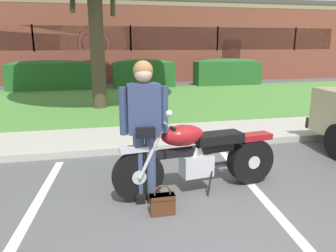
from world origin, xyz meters
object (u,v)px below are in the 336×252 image
at_px(motorcycle, 204,155).
at_px(brick_building, 123,41).
at_px(hedge_center_left, 50,75).
at_px(hedge_right, 227,71).
at_px(handbag, 162,203).
at_px(hedge_center_right, 144,73).
at_px(rider_person, 144,122).

bearing_deg(motorcycle, brick_building, 88.61).
bearing_deg(brick_building, hedge_center_left, -120.07).
distance_m(hedge_right, brick_building, 7.56).
relative_size(handbag, hedge_center_right, 0.14).
xyz_separation_m(hedge_center_left, brick_building, (3.55, 6.13, 1.40)).
xyz_separation_m(rider_person, hedge_center_left, (-2.36, 10.41, -0.34)).
distance_m(rider_person, brick_building, 16.62).
bearing_deg(handbag, rider_person, 107.72).
relative_size(rider_person, handbag, 4.74).
xyz_separation_m(hedge_center_right, hedge_right, (3.87, 0.00, 0.00)).
bearing_deg(hedge_center_left, brick_building, 59.93).
distance_m(handbag, brick_building, 17.10).
bearing_deg(motorcycle, hedge_right, 66.01).
distance_m(motorcycle, rider_person, 0.95).
bearing_deg(hedge_center_right, hedge_center_left, -180.00).
relative_size(hedge_center_left, hedge_right, 1.11).
relative_size(hedge_center_right, brick_building, 0.10).
distance_m(handbag, hedge_center_right, 10.93).
height_order(motorcycle, hedge_center_right, hedge_center_right).
bearing_deg(hedge_right, handbag, -115.85).
bearing_deg(hedge_center_left, hedge_right, 0.00).
xyz_separation_m(motorcycle, hedge_center_right, (0.72, 10.30, 0.17)).
bearing_deg(hedge_right, hedge_center_left, -180.00).
height_order(rider_person, brick_building, brick_building).
bearing_deg(hedge_center_left, hedge_center_right, 0.00).
bearing_deg(hedge_center_left, rider_person, -77.24).
bearing_deg(hedge_center_right, brick_building, 92.96).
xyz_separation_m(handbag, hedge_right, (5.25, 10.83, 0.51)).
xyz_separation_m(motorcycle, hedge_center_left, (-3.15, 10.30, 0.17)).
height_order(rider_person, hedge_center_left, rider_person).
bearing_deg(brick_building, handbag, -93.58).
distance_m(rider_person, hedge_center_right, 10.53).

